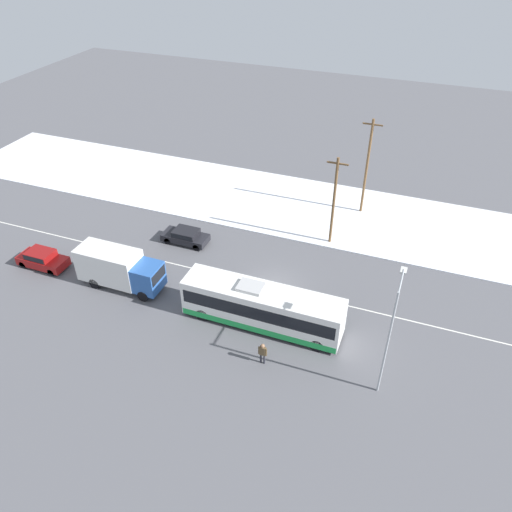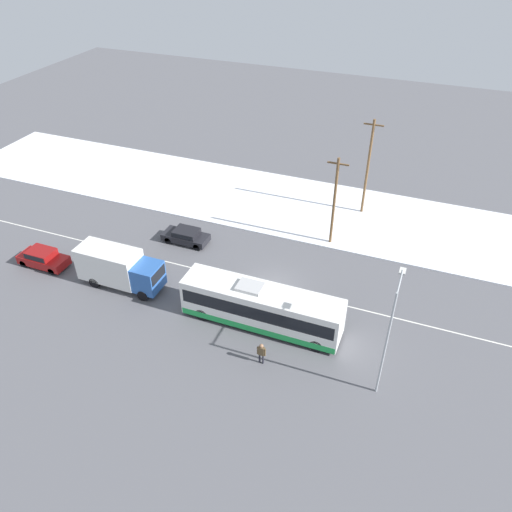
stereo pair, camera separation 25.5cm
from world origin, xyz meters
TOP-DOWN VIEW (x-y plane):
  - ground_plane at (0.00, 0.00)m, footprint 120.00×120.00m
  - snow_lot at (0.00, 12.88)m, footprint 80.00×11.87m
  - lane_marking_center at (0.00, 0.00)m, footprint 60.00×0.12m
  - city_bus at (0.70, -4.18)m, footprint 11.62×2.57m
  - box_truck at (-11.36, -4.01)m, footprint 6.89×2.30m
  - sedan_car at (-9.34, 3.25)m, footprint 4.14×1.80m
  - parked_car_near_truck at (-18.87, -4.19)m, footprint 4.21×1.80m
  - pedestrian_at_stop at (2.03, -7.68)m, footprint 0.62×0.28m
  - streetlamp at (9.60, -6.75)m, footprint 0.36×2.70m
  - utility_pole_roadside at (2.73, 7.88)m, footprint 1.80×0.24m
  - utility_pole_snowlot at (4.27, 14.19)m, footprint 1.80×0.24m

SIDE VIEW (x-z plane):
  - ground_plane at x=0.00m, z-range 0.00..0.00m
  - lane_marking_center at x=0.00m, z-range 0.00..0.00m
  - snow_lot at x=0.00m, z-range 0.00..0.12m
  - sedan_car at x=-9.34m, z-range 0.07..1.38m
  - parked_car_near_truck at x=-18.87m, z-range 0.07..1.57m
  - pedestrian_at_stop at x=2.03m, z-range 0.20..1.93m
  - city_bus at x=0.70m, z-range -0.04..3.31m
  - box_truck at x=-11.36m, z-range 0.16..3.35m
  - utility_pole_roadside at x=2.73m, z-range 0.19..8.43m
  - utility_pole_snowlot at x=4.27m, z-range 0.19..9.65m
  - streetlamp at x=9.60m, z-range 1.02..9.09m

